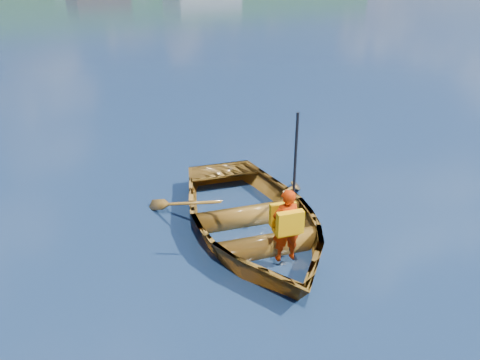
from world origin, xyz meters
The scene contains 3 objects.
ground centered at (0.00, 0.00, 0.00)m, with size 600.00×600.00×0.00m.
rowboat centered at (-0.69, 0.10, 0.24)m, with size 3.56×4.34×0.78m.
child_paddler centered at (-0.76, -0.81, 0.62)m, with size 0.41×0.40×1.90m.
Camera 1 is at (-3.94, -4.80, 3.57)m, focal length 35.00 mm.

